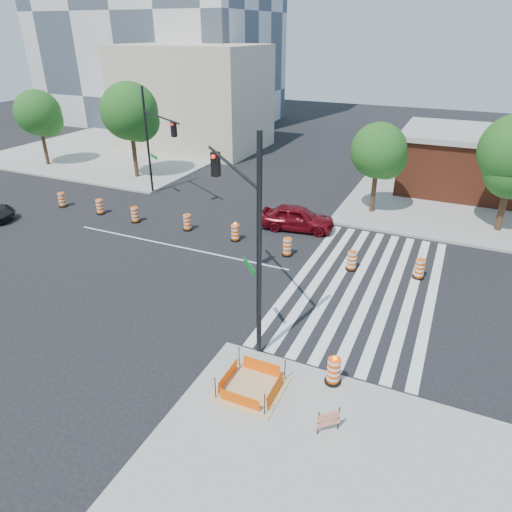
# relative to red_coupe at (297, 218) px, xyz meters

# --- Properties ---
(ground) EXTENTS (120.00, 120.00, 0.00)m
(ground) POSITION_rel_red_coupe_xyz_m (-5.53, -5.29, -0.78)
(ground) COLOR black
(ground) RESTS_ON ground
(sidewalk_ne) EXTENTS (22.00, 22.00, 0.15)m
(sidewalk_ne) POSITION_rel_red_coupe_xyz_m (12.47, 12.71, -0.71)
(sidewalk_ne) COLOR gray
(sidewalk_ne) RESTS_ON ground
(sidewalk_nw) EXTENTS (22.00, 22.00, 0.15)m
(sidewalk_nw) POSITION_rel_red_coupe_xyz_m (-23.53, 12.71, -0.71)
(sidewalk_nw) COLOR gray
(sidewalk_nw) RESTS_ON ground
(crosswalk_east) EXTENTS (6.75, 13.50, 0.01)m
(crosswalk_east) POSITION_rel_red_coupe_xyz_m (5.42, -5.29, -0.78)
(crosswalk_east) COLOR silver
(crosswalk_east) RESTS_ON ground
(lane_centerline) EXTENTS (14.00, 0.12, 0.01)m
(lane_centerline) POSITION_rel_red_coupe_xyz_m (-5.53, -5.29, -0.78)
(lane_centerline) COLOR silver
(lane_centerline) RESTS_ON ground
(excavation_pit) EXTENTS (2.20, 2.20, 0.90)m
(excavation_pit) POSITION_rel_red_coupe_xyz_m (3.47, -14.29, -0.56)
(excavation_pit) COLOR tan
(excavation_pit) RESTS_ON ground
(beige_midrise) EXTENTS (14.00, 10.00, 10.00)m
(beige_midrise) POSITION_rel_red_coupe_xyz_m (-17.53, 16.71, 4.22)
(beige_midrise) COLOR #C5B996
(beige_midrise) RESTS_ON ground
(red_coupe) EXTENTS (4.83, 2.52, 1.57)m
(red_coupe) POSITION_rel_red_coupe_xyz_m (0.00, 0.00, 0.00)
(red_coupe) COLOR #5D070F
(red_coupe) RESTS_ON ground
(signal_pole_se) EXTENTS (4.57, 4.64, 8.42)m
(signal_pole_se) POSITION_rel_red_coupe_xyz_m (1.60, -10.97, 4.37)
(signal_pole_se) COLOR black
(signal_pole_se) RESTS_ON ground
(signal_pole_nw) EXTENTS (5.00, 3.14, 7.65)m
(signal_pole_nw) POSITION_rel_red_coupe_xyz_m (-11.24, 1.35, 3.91)
(signal_pole_nw) COLOR black
(signal_pole_nw) RESTS_ON ground
(pit_drum) EXTENTS (0.59, 0.59, 1.16)m
(pit_drum) POSITION_rel_red_coupe_xyz_m (5.96, -12.78, -0.15)
(pit_drum) COLOR black
(pit_drum) RESTS_ON ground
(barricade) EXTENTS (0.60, 0.53, 0.90)m
(barricade) POSITION_rel_red_coupe_xyz_m (6.42, -14.99, -0.14)
(barricade) COLOR #FF4F05
(barricade) RESTS_ON ground
(tree_north_a) EXTENTS (3.95, 3.95, 6.71)m
(tree_north_a) POSITION_rel_red_coupe_xyz_m (-25.96, 4.60, 3.72)
(tree_north_a) COLOR #382314
(tree_north_a) RESTS_ON ground
(tree_north_b) EXTENTS (4.56, 4.56, 7.75)m
(tree_north_b) POSITION_rel_red_coupe_xyz_m (-16.07, 4.87, 4.42)
(tree_north_b) COLOR #382314
(tree_north_b) RESTS_ON ground
(tree_north_c) EXTENTS (3.62, 3.59, 6.10)m
(tree_north_c) POSITION_rel_red_coupe_xyz_m (3.73, 4.87, 3.31)
(tree_north_c) COLOR #382314
(tree_north_c) RESTS_ON ground
(median_drum_0) EXTENTS (0.60, 0.60, 1.02)m
(median_drum_0) POSITION_rel_red_coupe_xyz_m (-16.58, -3.02, -0.30)
(median_drum_0) COLOR black
(median_drum_0) RESTS_ON ground
(median_drum_1) EXTENTS (0.60, 0.60, 1.02)m
(median_drum_1) POSITION_rel_red_coupe_xyz_m (-13.16, -3.01, -0.30)
(median_drum_1) COLOR black
(median_drum_1) RESTS_ON ground
(median_drum_2) EXTENTS (0.60, 0.60, 1.02)m
(median_drum_2) POSITION_rel_red_coupe_xyz_m (-10.05, -3.22, -0.30)
(median_drum_2) COLOR black
(median_drum_2) RESTS_ON ground
(median_drum_3) EXTENTS (0.60, 0.60, 1.02)m
(median_drum_3) POSITION_rel_red_coupe_xyz_m (-6.23, -2.94, -0.30)
(median_drum_3) COLOR black
(median_drum_3) RESTS_ON ground
(median_drum_4) EXTENTS (0.60, 0.60, 1.18)m
(median_drum_4) POSITION_rel_red_coupe_xyz_m (-2.78, -3.10, -0.29)
(median_drum_4) COLOR black
(median_drum_4) RESTS_ON ground
(median_drum_5) EXTENTS (0.60, 0.60, 1.02)m
(median_drum_5) POSITION_rel_red_coupe_xyz_m (0.76, -3.71, -0.30)
(median_drum_5) COLOR black
(median_drum_5) RESTS_ON ground
(median_drum_6) EXTENTS (0.60, 0.60, 1.02)m
(median_drum_6) POSITION_rel_red_coupe_xyz_m (4.43, -3.88, -0.30)
(median_drum_6) COLOR black
(median_drum_6) RESTS_ON ground
(median_drum_7) EXTENTS (0.60, 0.60, 1.02)m
(median_drum_7) POSITION_rel_red_coupe_xyz_m (7.76, -3.36, -0.30)
(median_drum_7) COLOR black
(median_drum_7) RESTS_ON ground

